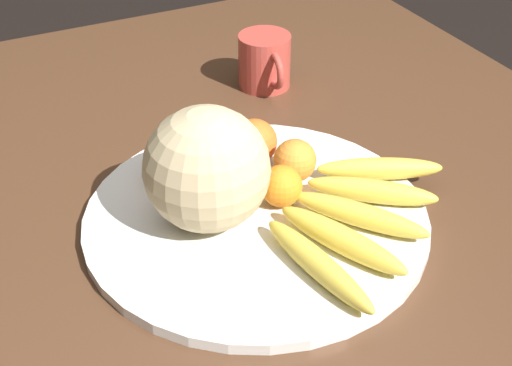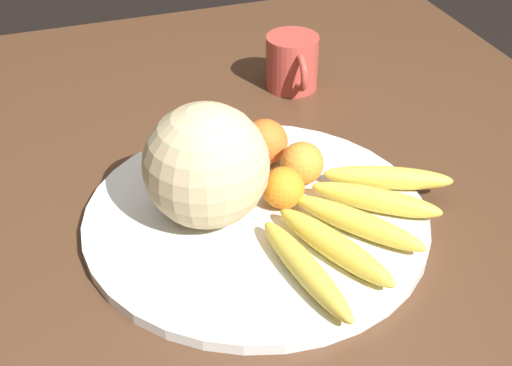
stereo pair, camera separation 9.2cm
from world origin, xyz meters
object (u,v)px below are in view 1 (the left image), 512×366
(banana_bunch, at_px, (354,215))
(orange_back_left, at_px, (171,156))
(orange_front_right, at_px, (295,160))
(ceramic_mug, at_px, (265,61))
(fruit_bowl, at_px, (256,217))
(melon, at_px, (206,168))
(orange_front_left, at_px, (254,142))
(orange_mid_center, at_px, (281,186))
(kitchen_table, at_px, (281,255))

(banana_bunch, distance_m, orange_back_left, 0.27)
(orange_front_right, distance_m, ceramic_mug, 0.31)
(orange_front_right, height_order, ceramic_mug, ceramic_mug)
(fruit_bowl, bearing_deg, melon, 73.86)
(banana_bunch, xyz_separation_m, orange_front_left, (0.19, 0.05, 0.02))
(fruit_bowl, height_order, orange_mid_center, orange_mid_center)
(banana_bunch, bearing_deg, ceramic_mug, 131.72)
(orange_back_left, height_order, ceramic_mug, ceramic_mug)
(fruit_bowl, bearing_deg, kitchen_table, -72.17)
(orange_back_left, relative_size, ceramic_mug, 0.50)
(melon, bearing_deg, orange_back_left, 3.58)
(orange_front_right, bearing_deg, ceramic_mug, -19.09)
(orange_mid_center, bearing_deg, banana_bunch, -144.04)
(orange_front_left, distance_m, ceramic_mug, 0.27)
(kitchen_table, bearing_deg, orange_mid_center, 143.86)
(banana_bunch, bearing_deg, orange_back_left, -178.10)
(melon, distance_m, orange_mid_center, 0.12)
(ceramic_mug, bearing_deg, banana_bunch, 168.62)
(kitchen_table, bearing_deg, ceramic_mug, -23.00)
(kitchen_table, xyz_separation_m, banana_bunch, (-0.09, -0.05, 0.12))
(fruit_bowl, height_order, orange_front_right, orange_front_right)
(orange_front_right, relative_size, orange_mid_center, 1.06)
(kitchen_table, distance_m, orange_front_left, 0.17)
(melon, height_order, orange_front_left, melon)
(fruit_bowl, distance_m, orange_mid_center, 0.05)
(orange_mid_center, bearing_deg, kitchen_table, -36.14)
(fruit_bowl, bearing_deg, orange_front_right, -60.19)
(melon, bearing_deg, orange_mid_center, -97.00)
(banana_bunch, height_order, ceramic_mug, ceramic_mug)
(orange_front_left, xyz_separation_m, ceramic_mug, (0.23, -0.13, -0.00))
(kitchen_table, bearing_deg, banana_bunch, -150.30)
(kitchen_table, distance_m, banana_bunch, 0.16)
(ceramic_mug, bearing_deg, orange_front_left, 149.77)
(kitchen_table, height_order, ceramic_mug, ceramic_mug)
(fruit_bowl, distance_m, ceramic_mug, 0.39)
(kitchen_table, distance_m, fruit_bowl, 0.11)
(kitchen_table, relative_size, orange_back_left, 22.56)
(banana_bunch, bearing_deg, fruit_bowl, -164.84)
(fruit_bowl, distance_m, orange_back_left, 0.15)
(orange_front_right, bearing_deg, kitchen_table, 131.86)
(orange_front_right, bearing_deg, melon, 101.91)
(orange_mid_center, distance_m, orange_back_left, 0.17)
(kitchen_table, bearing_deg, melon, 88.73)
(banana_bunch, distance_m, ceramic_mug, 0.43)
(orange_front_left, bearing_deg, banana_bunch, -165.79)
(kitchen_table, xyz_separation_m, orange_front_left, (0.10, -0.01, 0.14))
(banana_bunch, xyz_separation_m, orange_front_right, (0.13, 0.02, 0.01))
(orange_front_left, bearing_deg, ceramic_mug, -30.23)
(orange_mid_center, bearing_deg, orange_back_left, 40.57)
(orange_front_left, xyz_separation_m, orange_mid_center, (-0.11, 0.01, -0.00))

